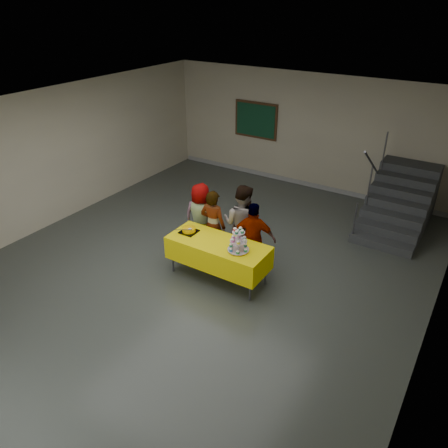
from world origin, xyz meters
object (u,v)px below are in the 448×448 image
object	(u,v)px
bear_cake	(189,229)
schoolchild_d	(254,239)
bake_table	(218,252)
noticeboard	(256,120)
schoolchild_a	(201,217)
schoolchild_c	(242,224)
staircase	(400,203)
schoolchild_b	(213,226)
cupcake_stand	(238,242)

from	to	relation	value
bear_cake	schoolchild_d	size ratio (longest dim) A/B	0.25
bake_table	noticeboard	world-z (taller)	noticeboard
bear_cake	schoolchild_a	world-z (taller)	schoolchild_a
schoolchild_c	noticeboard	size ratio (longest dim) A/B	1.23
schoolchild_a	staircase	distance (m)	4.65
schoolchild_b	schoolchild_c	distance (m)	0.56
bear_cake	noticeboard	distance (m)	5.16
bear_cake	schoolchild_b	bearing A→B (deg)	67.85
cupcake_stand	schoolchild_a	world-z (taller)	schoolchild_a
bear_cake	schoolchild_d	world-z (taller)	schoolchild_d
schoolchild_a	noticeboard	size ratio (longest dim) A/B	1.10
schoolchild_c	bear_cake	bearing A→B (deg)	41.61
schoolchild_a	schoolchild_b	size ratio (longest dim) A/B	0.97
cupcake_stand	bear_cake	distance (m)	1.13
schoolchild_a	schoolchild_b	bearing A→B (deg)	143.54
bear_cake	schoolchild_d	xyz separation A→B (m)	(1.09, 0.53, -0.12)
bear_cake	noticeboard	world-z (taller)	noticeboard
schoolchild_d	staircase	bearing A→B (deg)	-135.34
schoolchild_c	schoolchild_d	distance (m)	0.47
schoolchild_d	noticeboard	xyz separation A→B (m)	(-2.40, 4.40, 0.89)
bake_table	bear_cake	size ratio (longest dim) A/B	5.25
cupcake_stand	noticeboard	bearing A→B (deg)	115.89
schoolchild_c	schoolchild_d	world-z (taller)	schoolchild_c
bake_table	noticeboard	size ratio (longest dim) A/B	1.45
bake_table	staircase	size ratio (longest dim) A/B	0.78
staircase	noticeboard	size ratio (longest dim) A/B	1.85
schoolchild_b	schoolchild_d	world-z (taller)	schoolchild_b
schoolchild_c	schoolchild_d	size ratio (longest dim) A/B	1.12
bear_cake	noticeboard	bearing A→B (deg)	104.85
schoolchild_d	staircase	distance (m)	4.03
schoolchild_d	staircase	xyz separation A→B (m)	(1.85, 3.57, -0.22)
schoolchild_a	staircase	bearing A→B (deg)	-144.48
cupcake_stand	schoolchild_b	xyz separation A→B (m)	(-0.92, 0.58, -0.21)
bake_table	staircase	xyz separation A→B (m)	(2.28, 4.11, -0.07)
schoolchild_b	staircase	bearing A→B (deg)	-130.80
cupcake_stand	schoolchild_d	size ratio (longest dim) A/B	0.31
bear_cake	schoolchild_d	distance (m)	1.22
cupcake_stand	noticeboard	world-z (taller)	noticeboard
cupcake_stand	schoolchild_c	size ratio (longest dim) A/B	0.28
cupcake_stand	schoolchild_b	bearing A→B (deg)	147.52
bear_cake	schoolchild_b	world-z (taller)	schoolchild_b
schoolchild_d	schoolchild_a	bearing A→B (deg)	-25.73
cupcake_stand	schoolchild_d	distance (m)	0.65
staircase	bake_table	bearing A→B (deg)	-119.03
staircase	schoolchild_c	bearing A→B (deg)	-124.09
schoolchild_a	staircase	world-z (taller)	staircase
bear_cake	noticeboard	xyz separation A→B (m)	(-1.31, 4.93, 0.77)
schoolchild_b	schoolchild_c	bearing A→B (deg)	-154.89
schoolchild_a	schoolchild_b	distance (m)	0.48
schoolchild_b	schoolchild_d	bearing A→B (deg)	177.98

